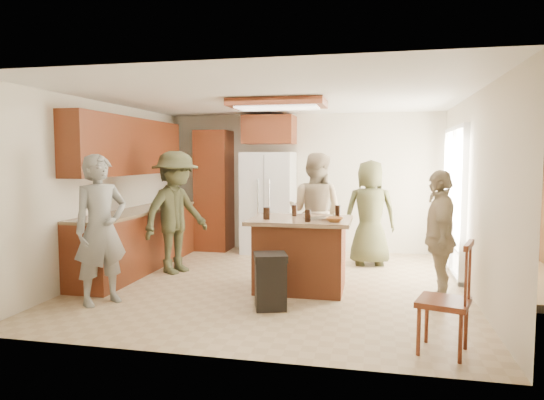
% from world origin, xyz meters
% --- Properties ---
extents(person_front_left, '(0.74, 0.79, 1.75)m').
position_xyz_m(person_front_left, '(-1.79, -1.29, 0.87)').
color(person_front_left, gray).
rests_on(person_front_left, ground).
extents(person_behind_left, '(0.97, 0.74, 1.78)m').
position_xyz_m(person_behind_left, '(0.44, 0.87, 0.89)').
color(person_behind_left, tan).
rests_on(person_behind_left, ground).
extents(person_behind_right, '(0.88, 0.63, 1.67)m').
position_xyz_m(person_behind_right, '(1.25, 1.45, 0.84)').
color(person_behind_right, '#414226').
rests_on(person_behind_right, ground).
extents(person_side_right, '(0.51, 0.94, 1.57)m').
position_xyz_m(person_side_right, '(2.05, -0.53, 0.78)').
color(person_side_right, tan).
rests_on(person_side_right, ground).
extents(person_counter, '(0.98, 1.28, 1.80)m').
position_xyz_m(person_counter, '(-1.56, 0.33, 0.90)').
color(person_counter, '#383921').
rests_on(person_counter, ground).
extents(left_cabinetry, '(0.64, 3.00, 2.30)m').
position_xyz_m(left_cabinetry, '(-2.24, 0.40, 0.96)').
color(left_cabinetry, maroon).
rests_on(left_cabinetry, ground).
extents(back_wall_units, '(1.80, 0.60, 2.45)m').
position_xyz_m(back_wall_units, '(-1.33, 2.20, 1.38)').
color(back_wall_units, maroon).
rests_on(back_wall_units, ground).
extents(refrigerator, '(0.90, 0.76, 1.80)m').
position_xyz_m(refrigerator, '(-0.55, 2.12, 0.90)').
color(refrigerator, white).
rests_on(refrigerator, ground).
extents(kitchen_island, '(1.28, 1.03, 0.93)m').
position_xyz_m(kitchen_island, '(0.39, -0.21, 0.47)').
color(kitchen_island, brown).
rests_on(kitchen_island, ground).
extents(island_items, '(1.01, 0.69, 0.15)m').
position_xyz_m(island_items, '(0.56, -0.32, 0.97)').
color(island_items, silver).
rests_on(island_items, kitchen_island).
extents(trash_bin, '(0.45, 0.45, 0.63)m').
position_xyz_m(trash_bin, '(0.18, -1.08, 0.32)').
color(trash_bin, black).
rests_on(trash_bin, ground).
extents(spindle_chair, '(0.52, 0.52, 0.99)m').
position_xyz_m(spindle_chair, '(1.94, -1.99, 0.45)').
color(spindle_chair, maroon).
rests_on(spindle_chair, ground).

